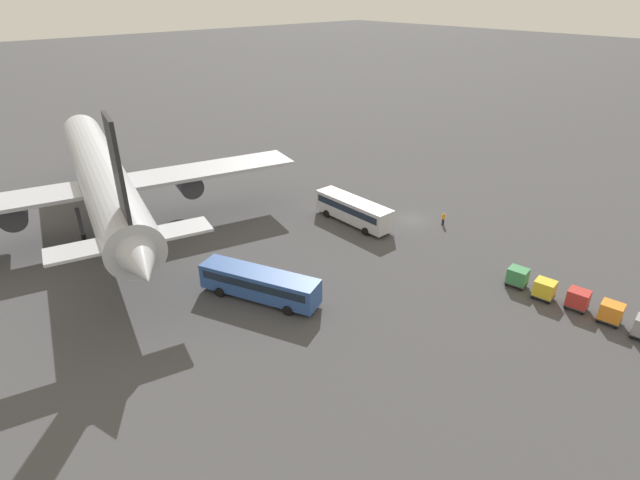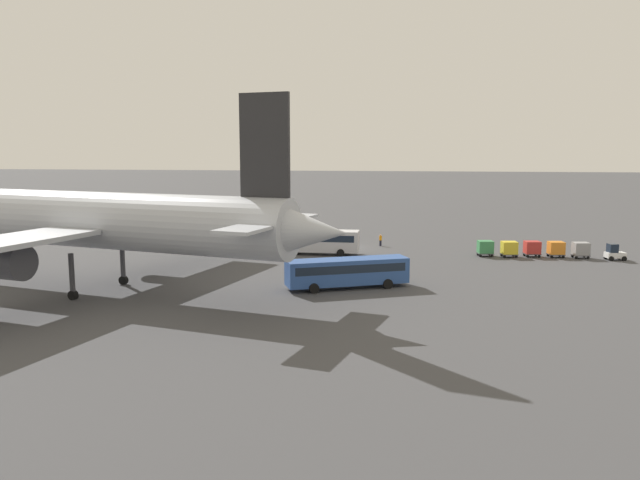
{
  "view_description": "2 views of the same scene",
  "coord_description": "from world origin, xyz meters",
  "px_view_note": "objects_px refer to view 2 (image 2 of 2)",
  "views": [
    {
      "loc": [
        -36.97,
        50.25,
        28.28
      ],
      "look_at": [
        -0.52,
        17.28,
        3.03
      ],
      "focal_mm": 28.0,
      "sensor_mm": 36.0,
      "label": 1
    },
    {
      "loc": [
        -7.61,
        88.42,
        14.17
      ],
      "look_at": [
        2.31,
        18.49,
        3.71
      ],
      "focal_mm": 35.0,
      "sensor_mm": 36.0,
      "label": 2
    }
  ],
  "objects_px": {
    "shuttle_bus_near": "(315,240)",
    "cargo_cart_grey": "(581,249)",
    "cargo_cart_red": "(532,248)",
    "cargo_cart_yellow": "(509,248)",
    "shuttle_bus_far": "(347,270)",
    "baggage_tug": "(614,253)",
    "airplane": "(82,220)",
    "worker_person": "(381,240)",
    "cargo_cart_green": "(485,247)",
    "cargo_cart_orange": "(556,248)"
  },
  "relations": [
    {
      "from": "cargo_cart_green",
      "to": "airplane",
      "type": "bearing_deg",
      "value": 31.74
    },
    {
      "from": "cargo_cart_yellow",
      "to": "cargo_cart_green",
      "type": "distance_m",
      "value": 3.03
    },
    {
      "from": "cargo_cart_grey",
      "to": "baggage_tug",
      "type": "bearing_deg",
      "value": 168.07
    },
    {
      "from": "shuttle_bus_near",
      "to": "cargo_cart_yellow",
      "type": "bearing_deg",
      "value": -176.56
    },
    {
      "from": "baggage_tug",
      "to": "cargo_cart_yellow",
      "type": "relative_size",
      "value": 1.18
    },
    {
      "from": "baggage_tug",
      "to": "cargo_cart_red",
      "type": "relative_size",
      "value": 1.18
    },
    {
      "from": "airplane",
      "to": "cargo_cart_yellow",
      "type": "height_order",
      "value": "airplane"
    },
    {
      "from": "airplane",
      "to": "worker_person",
      "type": "distance_m",
      "value": 43.58
    },
    {
      "from": "airplane",
      "to": "cargo_cart_orange",
      "type": "relative_size",
      "value": 25.12
    },
    {
      "from": "cargo_cart_red",
      "to": "baggage_tug",
      "type": "bearing_deg",
      "value": 174.22
    },
    {
      "from": "airplane",
      "to": "shuttle_bus_near",
      "type": "bearing_deg",
      "value": -114.92
    },
    {
      "from": "cargo_cart_yellow",
      "to": "cargo_cart_grey",
      "type": "bearing_deg",
      "value": -176.83
    },
    {
      "from": "shuttle_bus_far",
      "to": "cargo_cart_red",
      "type": "height_order",
      "value": "shuttle_bus_far"
    },
    {
      "from": "cargo_cart_green",
      "to": "cargo_cart_grey",
      "type": "bearing_deg",
      "value": -178.72
    },
    {
      "from": "shuttle_bus_near",
      "to": "airplane",
      "type": "bearing_deg",
      "value": 52.01
    },
    {
      "from": "baggage_tug",
      "to": "airplane",
      "type": "bearing_deg",
      "value": 12.94
    },
    {
      "from": "worker_person",
      "to": "cargo_cart_grey",
      "type": "relative_size",
      "value": 0.79
    },
    {
      "from": "cargo_cart_green",
      "to": "cargo_cart_orange",
      "type": "bearing_deg",
      "value": -176.85
    },
    {
      "from": "airplane",
      "to": "worker_person",
      "type": "relative_size",
      "value": 31.94
    },
    {
      "from": "cargo_cart_red",
      "to": "worker_person",
      "type": "bearing_deg",
      "value": -17.51
    },
    {
      "from": "airplane",
      "to": "baggage_tug",
      "type": "height_order",
      "value": "airplane"
    },
    {
      "from": "shuttle_bus_near",
      "to": "shuttle_bus_far",
      "type": "xyz_separation_m",
      "value": [
        -6.31,
        19.79,
        -0.12
      ]
    },
    {
      "from": "shuttle_bus_far",
      "to": "cargo_cart_red",
      "type": "bearing_deg",
      "value": -159.07
    },
    {
      "from": "baggage_tug",
      "to": "cargo_cart_yellow",
      "type": "distance_m",
      "value": 12.94
    },
    {
      "from": "cargo_cart_yellow",
      "to": "cargo_cart_green",
      "type": "xyz_separation_m",
      "value": [
        3.02,
        -0.23,
        0.0
      ]
    },
    {
      "from": "cargo_cart_green",
      "to": "cargo_cart_red",
      "type": "bearing_deg",
      "value": -175.71
    },
    {
      "from": "shuttle_bus_far",
      "to": "cargo_cart_grey",
      "type": "distance_m",
      "value": 35.56
    },
    {
      "from": "cargo_cart_grey",
      "to": "cargo_cart_yellow",
      "type": "relative_size",
      "value": 1.0
    },
    {
      "from": "worker_person",
      "to": "cargo_cart_red",
      "type": "relative_size",
      "value": 0.79
    },
    {
      "from": "baggage_tug",
      "to": "cargo_cart_yellow",
      "type": "bearing_deg",
      "value": -12.17
    },
    {
      "from": "cargo_cart_grey",
      "to": "shuttle_bus_far",
      "type": "bearing_deg",
      "value": 37.34
    },
    {
      "from": "shuttle_bus_near",
      "to": "cargo_cart_orange",
      "type": "xyz_separation_m",
      "value": [
        -31.55,
        -2.0,
        -0.75
      ]
    },
    {
      "from": "cargo_cart_red",
      "to": "cargo_cart_grey",
      "type": "bearing_deg",
      "value": 178.26
    },
    {
      "from": "shuttle_bus_near",
      "to": "worker_person",
      "type": "height_order",
      "value": "shuttle_bus_near"
    },
    {
      "from": "airplane",
      "to": "cargo_cart_red",
      "type": "relative_size",
      "value": 25.12
    },
    {
      "from": "baggage_tug",
      "to": "cargo_cart_grey",
      "type": "height_order",
      "value": "baggage_tug"
    },
    {
      "from": "airplane",
      "to": "cargo_cart_red",
      "type": "bearing_deg",
      "value": -137.51
    },
    {
      "from": "airplane",
      "to": "cargo_cart_green",
      "type": "distance_m",
      "value": 49.81
    },
    {
      "from": "shuttle_bus_near",
      "to": "cargo_cart_orange",
      "type": "bearing_deg",
      "value": -175.78
    },
    {
      "from": "shuttle_bus_near",
      "to": "worker_person",
      "type": "xyz_separation_m",
      "value": [
        -8.43,
        -8.3,
        -1.07
      ]
    },
    {
      "from": "shuttle_bus_near",
      "to": "cargo_cart_grey",
      "type": "height_order",
      "value": "shuttle_bus_near"
    },
    {
      "from": "cargo_cart_grey",
      "to": "cargo_cart_red",
      "type": "bearing_deg",
      "value": -1.74
    },
    {
      "from": "airplane",
      "to": "cargo_cart_grey",
      "type": "height_order",
      "value": "airplane"
    },
    {
      "from": "airplane",
      "to": "shuttle_bus_near",
      "type": "distance_m",
      "value": 31.79
    },
    {
      "from": "cargo_cart_red",
      "to": "cargo_cart_yellow",
      "type": "bearing_deg",
      "value": 12.8
    },
    {
      "from": "worker_person",
      "to": "cargo_cart_green",
      "type": "height_order",
      "value": "cargo_cart_green"
    },
    {
      "from": "shuttle_bus_far",
      "to": "cargo_cart_green",
      "type": "bearing_deg",
      "value": -150.69
    },
    {
      "from": "baggage_tug",
      "to": "cargo_cart_green",
      "type": "distance_m",
      "value": 15.96
    },
    {
      "from": "cargo_cart_grey",
      "to": "cargo_cart_yellow",
      "type": "height_order",
      "value": "same"
    },
    {
      "from": "cargo_cart_grey",
      "to": "cargo_cart_yellow",
      "type": "distance_m",
      "value": 9.07
    }
  ]
}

